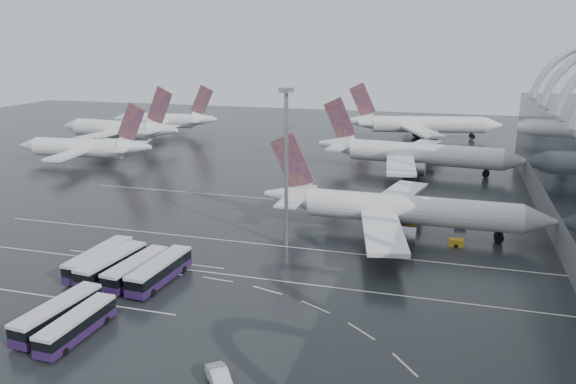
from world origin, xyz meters
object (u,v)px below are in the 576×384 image
(bus_row_near_b, at_px, (112,265))
(bus_row_near_c, at_px, (136,269))
(bus_row_near_d, at_px, (160,271))
(bus_row_near_a, at_px, (99,259))
(gse_cart_belly_a, at_px, (456,243))
(gse_cart_belly_b, at_px, (460,223))
(airliner_main, at_px, (396,210))
(jet_remote_far, at_px, (166,121))
(floodlight_mast, at_px, (286,149))
(bus_row_far_c, at_px, (77,325))
(gse_cart_belly_e, at_px, (410,225))
(airliner_gate_b, at_px, (413,154))
(jet_remote_mid, at_px, (121,130))
(jet_remote_west, at_px, (87,148))
(airliner_gate_c, at_px, (420,125))
(van_curve_c, at_px, (220,379))
(bus_row_far_b, at_px, (58,314))

(bus_row_near_b, xyz_separation_m, bus_row_near_c, (4.24, -0.28, -0.07))
(bus_row_near_d, bearing_deg, bus_row_near_a, 86.10)
(gse_cart_belly_a, bearing_deg, gse_cart_belly_b, 86.31)
(airliner_main, bearing_deg, jet_remote_far, 136.54)
(bus_row_near_c, relative_size, floodlight_mast, 0.48)
(bus_row_near_c, xyz_separation_m, bus_row_far_c, (2.13, -16.78, -0.11))
(bus_row_near_a, xyz_separation_m, gse_cart_belly_e, (44.27, 34.43, -1.33))
(bus_row_near_d, xyz_separation_m, floodlight_mast, (13.28, 20.31, 15.12))
(airliner_gate_b, xyz_separation_m, jet_remote_mid, (-98.03, 12.88, 0.41))
(jet_remote_far, xyz_separation_m, gse_cart_belly_b, (108.18, -85.56, -4.20))
(airliner_gate_b, height_order, gse_cart_belly_e, airliner_gate_b)
(jet_remote_west, height_order, bus_row_far_c, jet_remote_west)
(jet_remote_far, distance_m, bus_row_near_c, 139.75)
(airliner_gate_c, relative_size, gse_cart_belly_a, 23.20)
(bus_row_far_c, xyz_separation_m, gse_cart_belly_a, (43.35, 44.81, -0.97))
(bus_row_near_c, bearing_deg, van_curve_c, -128.66)
(airliner_gate_c, height_order, jet_remote_mid, jet_remote_mid)
(bus_row_far_c, distance_m, gse_cart_belly_a, 62.35)
(jet_remote_far, height_order, bus_row_near_c, jet_remote_far)
(bus_row_near_a, bearing_deg, bus_row_far_c, -151.06)
(airliner_gate_c, distance_m, gse_cart_belly_e, 103.56)
(jet_remote_west, xyz_separation_m, bus_row_near_c, (56.63, -68.03, -2.89))
(jet_remote_mid, height_order, bus_row_near_c, jet_remote_mid)
(bus_row_near_d, relative_size, gse_cart_belly_b, 6.33)
(airliner_main, relative_size, airliner_gate_c, 0.94)
(floodlight_mast, distance_m, gse_cart_belly_e, 30.05)
(bus_row_far_c, distance_m, floodlight_mast, 42.99)
(floodlight_mast, bearing_deg, bus_row_near_c, -129.90)
(airliner_gate_c, relative_size, bus_row_near_c, 4.29)
(airliner_gate_c, bearing_deg, gse_cart_belly_a, -94.97)
(jet_remote_mid, bearing_deg, jet_remote_far, -88.94)
(airliner_gate_c, relative_size, jet_remote_far, 1.31)
(airliner_gate_c, height_order, bus_row_far_c, airliner_gate_c)
(airliner_gate_b, height_order, bus_row_far_c, airliner_gate_b)
(airliner_gate_b, xyz_separation_m, bus_row_near_b, (-38.13, -84.10, -3.04))
(airliner_gate_b, xyz_separation_m, jet_remote_west, (-90.53, -16.35, -0.22))
(bus_row_near_c, bearing_deg, bus_row_far_b, 178.51)
(bus_row_near_d, distance_m, bus_row_far_b, 16.42)
(airliner_gate_b, bearing_deg, jet_remote_west, -164.18)
(jet_remote_far, height_order, bus_row_far_c, jet_remote_far)
(bus_row_near_a, relative_size, gse_cart_belly_e, 7.13)
(airliner_gate_b, relative_size, bus_row_far_b, 4.22)
(bus_row_near_a, distance_m, gse_cart_belly_e, 56.10)
(airliner_gate_c, bearing_deg, bus_row_far_b, -114.15)
(airliner_gate_c, relative_size, bus_row_near_d, 4.08)
(gse_cart_belly_a, bearing_deg, jet_remote_mid, 147.72)
(jet_remote_west, relative_size, gse_cart_belly_b, 18.99)
(jet_remote_mid, relative_size, gse_cart_belly_b, 21.56)
(jet_remote_west, bearing_deg, airliner_gate_c, -146.79)
(bus_row_far_b, relative_size, gse_cart_belly_b, 6.10)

